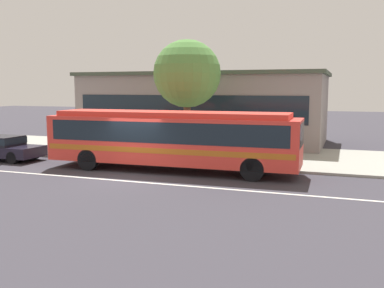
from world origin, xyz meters
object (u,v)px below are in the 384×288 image
(pedestrian_waiting_near_sign, at_px, (259,146))
(transit_bus, at_px, (171,137))
(street_tree_near_stop, at_px, (187,74))
(pedestrian_walking_along_curb, at_px, (271,145))

(pedestrian_waiting_near_sign, bearing_deg, transit_bus, -153.65)
(transit_bus, bearing_deg, pedestrian_waiting_near_sign, 26.35)
(transit_bus, height_order, street_tree_near_stop, street_tree_near_stop)
(pedestrian_walking_along_curb, bearing_deg, pedestrian_waiting_near_sign, -116.81)
(transit_bus, distance_m, pedestrian_walking_along_curb, 5.00)
(transit_bus, xyz_separation_m, street_tree_near_stop, (-0.67, 3.90, 2.97))
(pedestrian_walking_along_curb, relative_size, street_tree_near_stop, 0.26)
(pedestrian_walking_along_curb, height_order, street_tree_near_stop, street_tree_near_stop)
(transit_bus, bearing_deg, pedestrian_walking_along_curb, 33.12)
(street_tree_near_stop, bearing_deg, pedestrian_waiting_near_sign, -25.11)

